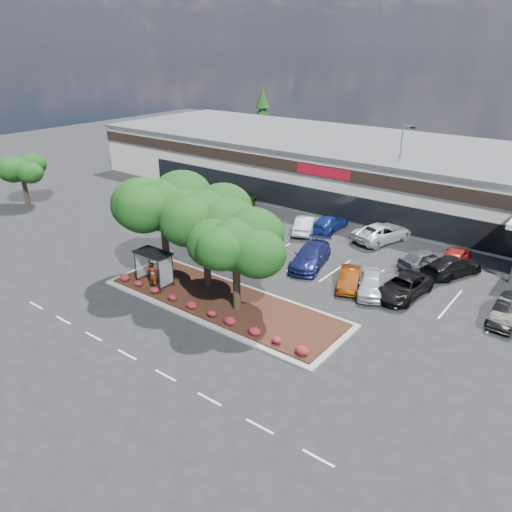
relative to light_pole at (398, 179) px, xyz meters
The scene contains 28 objects.
ground 28.31m from the light_pole, 90.32° to the right, with size 160.00×160.00×0.00m, color black.
retail_store 6.00m from the light_pole, 90.91° to the left, with size 80.40×25.20×6.25m.
landscape_island 24.44m from the light_pole, 95.14° to the right, with size 18.00×6.00×0.26m.
lane_markings 18.07m from the light_pole, 90.97° to the right, with size 33.12×20.06×0.01m.
shrub_row 26.44m from the light_pole, 94.72° to the right, with size 17.00×0.80×0.50m, color maroon, non-canonical shape.
bus_shelter 26.26m from the light_pole, 107.00° to the right, with size 2.75×1.55×2.59m.
island_tree_west 24.88m from the light_pole, 109.14° to the right, with size 7.20×7.20×7.89m, color #14330F, non-canonical shape.
island_tree_mid 23.27m from the light_pole, 101.54° to the right, with size 6.60×6.60×7.32m, color #14330F, non-canonical shape.
island_tree_east 24.32m from the light_pole, 91.55° to the right, with size 5.80×5.80×6.50m, color #14330F, non-canonical shape.
tree_west_far 39.61m from the light_pole, 149.65° to the right, with size 4.80×4.80×5.61m, color #14330F, non-canonical shape.
conifer_north_west 35.13m from the light_pole, 149.17° to the left, with size 4.40×4.40×10.00m, color #14330F.
person_waiting 26.79m from the light_pole, 106.22° to the right, with size 0.72×0.47×1.98m, color #594C47.
light_pole is the anchor object (origin of this frame).
car_0 21.57m from the light_pole, 139.10° to the right, with size 2.30×5.66×1.64m, color #A1261C.
car_1 17.63m from the light_pole, 133.04° to the right, with size 1.80×5.16×1.70m, color white.
car_2 18.57m from the light_pole, 115.42° to the right, with size 2.08×5.11×1.48m, color navy.
car_3 15.31m from the light_pole, 92.86° to the right, with size 2.31×5.68×1.65m, color navy.
car_4 17.53m from the light_pole, 72.38° to the right, with size 1.77×4.39×1.50m, color #B8BDC5.
car_5 17.15m from the light_pole, 77.95° to the right, with size 1.41×4.06×1.34m, color #672706.
car_6 17.36m from the light_pole, 64.82° to the right, with size 2.43×5.27×1.46m, color black.
car_7 20.48m from the light_pole, 46.12° to the right, with size 1.63×4.66×1.54m, color black.
car_9 16.26m from the light_pole, 154.72° to the right, with size 2.00×4.96×1.69m, color #1C441B.
car_10 10.58m from the light_pole, 120.86° to the right, with size 1.68×4.82×1.59m, color silver.
car_11 8.41m from the light_pole, 118.26° to the right, with size 1.99×4.91×1.42m, color navy.
car_12 7.35m from the light_pole, 76.37° to the right, with size 2.70×5.85×1.62m, color silver.
car_13 12.32m from the light_pole, 55.71° to the right, with size 1.86×4.63×1.58m, color #4D4C54.
car_14 12.10m from the light_pole, 42.79° to the right, with size 1.86×4.62×1.57m, color maroon.
car_15 13.58m from the light_pole, 47.41° to the right, with size 2.07×5.09×1.48m, color black.
Camera 1 is at (18.22, -18.67, 16.68)m, focal length 35.00 mm.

